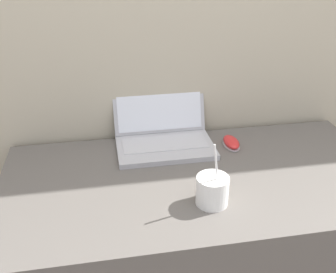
# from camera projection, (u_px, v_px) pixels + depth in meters

# --- Properties ---
(wall_back) EXTENTS (7.00, 0.04, 2.50)m
(wall_back) POSITION_uv_depth(u_px,v_px,m) (179.00, 13.00, 1.44)
(wall_back) COLOR #BCB299
(wall_back) RESTS_ON ground_plane
(desk) EXTENTS (1.34, 0.66, 0.77)m
(desk) POSITION_uv_depth(u_px,v_px,m) (196.00, 261.00, 1.51)
(desk) COLOR #5B5651
(desk) RESTS_ON ground_plane
(laptop) EXTENTS (0.36, 0.30, 0.24)m
(laptop) POSITION_uv_depth(u_px,v_px,m) (163.00, 131.00, 1.52)
(laptop) COLOR #ADADB2
(laptop) RESTS_ON desk
(drink_cup) EXTENTS (0.10, 0.10, 0.21)m
(drink_cup) POSITION_uv_depth(u_px,v_px,m) (212.00, 190.00, 1.18)
(drink_cup) COLOR white
(drink_cup) RESTS_ON desk
(computer_mouse) EXTENTS (0.06, 0.11, 0.03)m
(computer_mouse) POSITION_uv_depth(u_px,v_px,m) (231.00, 142.00, 1.52)
(computer_mouse) COLOR #B2B2B7
(computer_mouse) RESTS_ON desk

